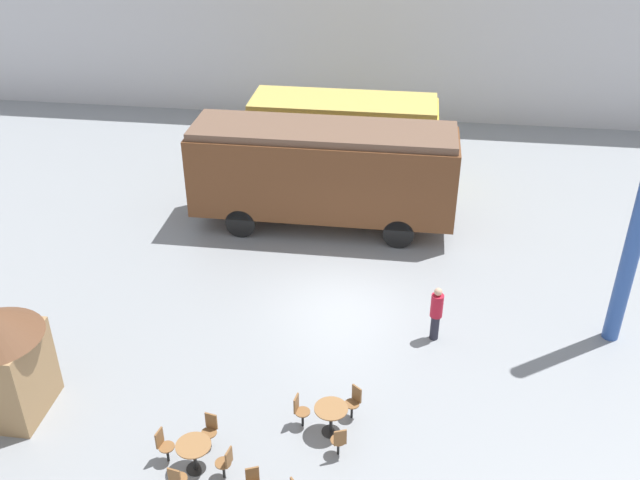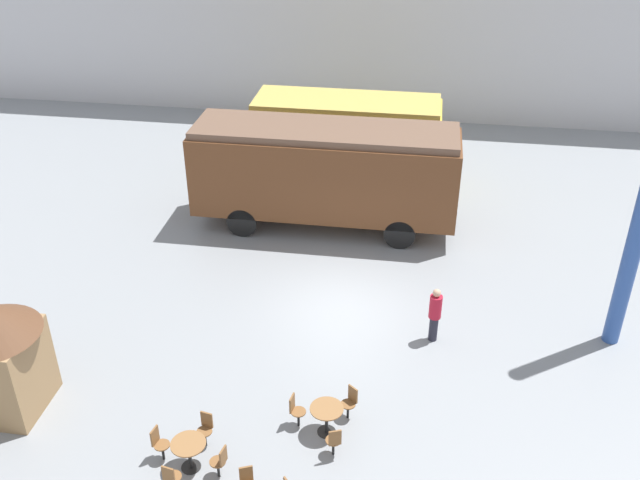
# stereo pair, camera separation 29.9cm
# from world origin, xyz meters

# --- Properties ---
(ground_plane) EXTENTS (80.00, 80.00, 0.00)m
(ground_plane) POSITION_xyz_m (0.00, 0.00, 0.00)
(ground_plane) COLOR gray
(backdrop_wall) EXTENTS (44.00, 0.15, 9.00)m
(backdrop_wall) POSITION_xyz_m (0.00, 15.62, 4.50)
(backdrop_wall) COLOR silver
(backdrop_wall) RESTS_ON ground_plane
(passenger_coach_vintage) EXTENTS (7.13, 2.69, 3.33)m
(passenger_coach_vintage) POSITION_xyz_m (-0.94, 8.54, 2.02)
(passenger_coach_vintage) COLOR gold
(passenger_coach_vintage) RESTS_ON ground_plane
(passenger_coach_wooden) EXTENTS (8.96, 2.62, 3.66)m
(passenger_coach_wooden) POSITION_xyz_m (-1.22, 4.79, 2.14)
(passenger_coach_wooden) COLOR brown
(passenger_coach_wooden) RESTS_ON ground_plane
(cafe_table_near) EXTENTS (0.78, 0.78, 0.74)m
(cafe_table_near) POSITION_xyz_m (-2.55, -6.57, 0.56)
(cafe_table_near) COLOR black
(cafe_table_near) RESTS_ON ground_plane
(cafe_table_mid) EXTENTS (0.79, 0.79, 0.75)m
(cafe_table_mid) POSITION_xyz_m (0.27, -5.07, 0.57)
(cafe_table_mid) COLOR black
(cafe_table_mid) RESTS_ON ground_plane
(cafe_chair_0) EXTENTS (0.36, 0.38, 0.87)m
(cafe_chair_0) POSITION_xyz_m (-2.70, -7.32, 0.51)
(cafe_chair_0) COLOR black
(cafe_chair_0) RESTS_ON ground_plane
(cafe_chair_1) EXTENTS (0.38, 0.36, 0.87)m
(cafe_chair_1) POSITION_xyz_m (-1.80, -6.73, 0.51)
(cafe_chair_1) COLOR black
(cafe_chair_1) RESTS_ON ground_plane
(cafe_chair_2) EXTENTS (0.36, 0.38, 0.87)m
(cafe_chair_2) POSITION_xyz_m (-2.40, -5.83, 0.51)
(cafe_chair_2) COLOR black
(cafe_chair_2) RESTS_ON ground_plane
(cafe_chair_3) EXTENTS (0.38, 0.36, 0.87)m
(cafe_chair_3) POSITION_xyz_m (-3.30, -6.42, 0.51)
(cafe_chair_3) COLOR black
(cafe_chair_3) RESTS_ON ground_plane
(cafe_chair_4) EXTENTS (0.38, 0.39, 0.87)m
(cafe_chair_4) POSITION_xyz_m (0.54, -5.79, 0.51)
(cafe_chair_4) COLOR black
(cafe_chair_4) RESTS_ON ground_plane
(cafe_chair_5) EXTENTS (0.40, 0.41, 0.87)m
(cafe_chair_5) POSITION_xyz_m (0.75, -4.48, 0.51)
(cafe_chair_5) COLOR black
(cafe_chair_5) RESTS_ON ground_plane
(cafe_chair_6) EXTENTS (0.37, 0.36, 0.87)m
(cafe_chair_6) POSITION_xyz_m (-0.49, -4.95, 0.51)
(cafe_chair_6) COLOR black
(cafe_chair_6) RESTS_ON ground_plane
(visitor_person) EXTENTS (0.34, 0.34, 1.66)m
(visitor_person) POSITION_xyz_m (2.67, -1.19, 0.90)
(visitor_person) COLOR #262633
(visitor_person) RESTS_ON ground_plane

